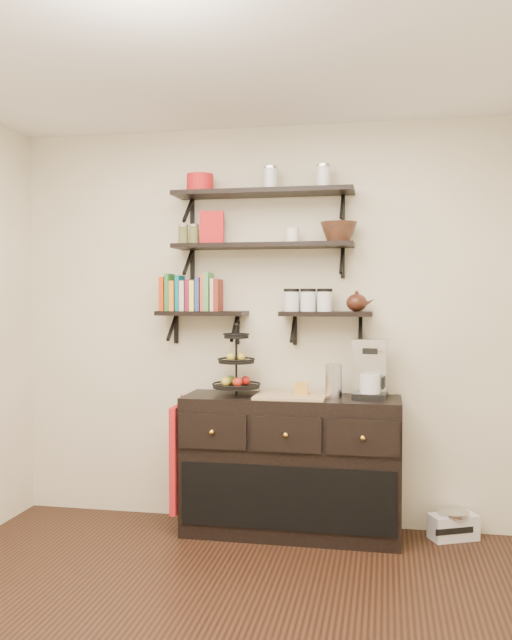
# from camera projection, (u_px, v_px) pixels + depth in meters

# --- Properties ---
(ceiling) EXTENTS (3.50, 3.50, 0.02)m
(ceiling) POSITION_uv_depth(u_px,v_px,m) (195.00, 25.00, 2.87)
(ceiling) COLOR white
(ceiling) RESTS_ON back_wall
(back_wall) EXTENTS (3.50, 0.02, 2.70)m
(back_wall) POSITION_uv_depth(u_px,v_px,m) (266.00, 325.00, 4.63)
(back_wall) COLOR #F2EACD
(back_wall) RESTS_ON ground
(shelf_top) EXTENTS (1.20, 0.27, 0.23)m
(shelf_top) POSITION_uv_depth(u_px,v_px,m) (263.00, 193.00, 4.48)
(shelf_top) COLOR black
(shelf_top) RESTS_ON back_wall
(shelf_mid) EXTENTS (1.20, 0.27, 0.23)m
(shelf_mid) POSITION_uv_depth(u_px,v_px,m) (263.00, 246.00, 4.49)
(shelf_mid) COLOR black
(shelf_mid) RESTS_ON back_wall
(shelf_low_left) EXTENTS (0.60, 0.25, 0.23)m
(shelf_low_left) POSITION_uv_depth(u_px,v_px,m) (203.00, 314.00, 4.60)
(shelf_low_left) COLOR black
(shelf_low_left) RESTS_ON back_wall
(shelf_low_right) EXTENTS (0.60, 0.25, 0.23)m
(shelf_low_right) POSITION_uv_depth(u_px,v_px,m) (326.00, 315.00, 4.44)
(shelf_low_right) COLOR black
(shelf_low_right) RESTS_ON back_wall
(cookbooks) EXTENTS (0.43, 0.15, 0.26)m
(cookbooks) POSITION_uv_depth(u_px,v_px,m) (195.00, 294.00, 4.60)
(cookbooks) COLOR red
(cookbooks) RESTS_ON shelf_low_left
(glass_canisters) EXTENTS (0.32, 0.10, 0.13)m
(glass_canisters) POSITION_uv_depth(u_px,v_px,m) (308.00, 302.00, 4.45)
(glass_canisters) COLOR silver
(glass_canisters) RESTS_ON shelf_low_right
(sideboard) EXTENTS (1.40, 0.50, 0.92)m
(sideboard) POSITION_uv_depth(u_px,v_px,m) (291.00, 465.00, 4.40)
(sideboard) COLOR black
(sideboard) RESTS_ON floor
(fruit_stand) EXTENTS (0.31, 0.31, 0.45)m
(fruit_stand) POSITION_uv_depth(u_px,v_px,m) (237.00, 371.00, 4.45)
(fruit_stand) COLOR black
(fruit_stand) RESTS_ON sideboard
(candle) EXTENTS (0.08, 0.08, 0.08)m
(candle) POSITION_uv_depth(u_px,v_px,m) (302.00, 388.00, 4.37)
(candle) COLOR #BE862B
(candle) RESTS_ON sideboard
(coffee_maker) EXTENTS (0.23, 0.22, 0.38)m
(coffee_maker) POSITION_uv_depth(u_px,v_px,m) (370.00, 370.00, 4.30)
(coffee_maker) COLOR black
(coffee_maker) RESTS_ON sideboard
(thermal_carafe) EXTENTS (0.11, 0.11, 0.22)m
(thermal_carafe) POSITION_uv_depth(u_px,v_px,m) (333.00, 381.00, 4.31)
(thermal_carafe) COLOR silver
(thermal_carafe) RESTS_ON sideboard
(apron) EXTENTS (0.04, 0.30, 0.69)m
(apron) POSITION_uv_depth(u_px,v_px,m) (179.00, 457.00, 4.43)
(apron) COLOR red
(apron) RESTS_ON sideboard
(radio) EXTENTS (0.33, 0.27, 0.18)m
(radio) POSITION_uv_depth(u_px,v_px,m) (453.00, 525.00, 4.31)
(radio) COLOR silver
(radio) RESTS_ON floor
(recipe_box) EXTENTS (0.17, 0.08, 0.22)m
(recipe_box) POSITION_uv_depth(u_px,v_px,m) (212.00, 228.00, 4.55)
(recipe_box) COLOR red
(recipe_box) RESTS_ON shelf_mid
(walnut_bowl) EXTENTS (0.24, 0.24, 0.13)m
(walnut_bowl) POSITION_uv_depth(u_px,v_px,m) (339.00, 232.00, 4.39)
(walnut_bowl) COLOR black
(walnut_bowl) RESTS_ON shelf_mid
(ramekins) EXTENTS (0.09, 0.09, 0.10)m
(ramekins) POSITION_uv_depth(u_px,v_px,m) (292.00, 236.00, 4.44)
(ramekins) COLOR white
(ramekins) RESTS_ON shelf_mid
(teapot) EXTENTS (0.18, 0.14, 0.14)m
(teapot) POSITION_uv_depth(u_px,v_px,m) (357.00, 301.00, 4.39)
(teapot) COLOR #3A1A11
(teapot) RESTS_ON shelf_low_right
(red_pot) EXTENTS (0.18, 0.18, 0.12)m
(red_pot) POSITION_uv_depth(u_px,v_px,m) (200.00, 183.00, 4.55)
(red_pot) COLOR red
(red_pot) RESTS_ON shelf_top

